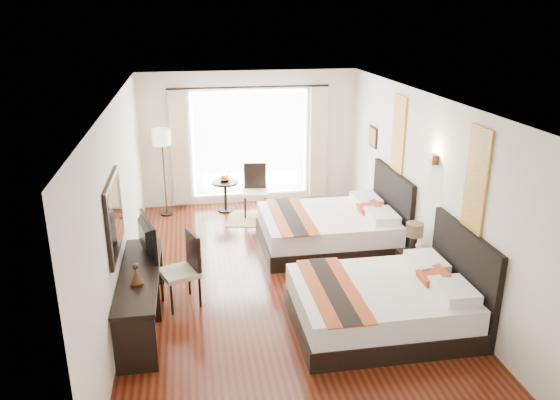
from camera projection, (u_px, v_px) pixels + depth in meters
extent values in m
cube|color=#3B110A|center=(280.00, 281.00, 8.40)|extent=(4.50, 7.50, 0.01)
cube|color=white|center=(280.00, 99.00, 7.48)|extent=(4.50, 7.50, 0.02)
cube|color=silver|center=(425.00, 187.00, 8.29)|extent=(0.01, 7.50, 2.80)
cube|color=silver|center=(121.00, 204.00, 7.58)|extent=(0.01, 7.50, 2.80)
cube|color=silver|center=(250.00, 139.00, 11.42)|extent=(4.50, 0.01, 2.80)
cube|color=silver|center=(357.00, 340.00, 4.45)|extent=(4.50, 0.01, 2.80)
cube|color=white|center=(250.00, 143.00, 11.44)|extent=(2.40, 0.02, 2.20)
cube|color=white|center=(250.00, 144.00, 11.38)|extent=(2.30, 0.02, 2.10)
cube|color=#C1AD95|center=(180.00, 148.00, 11.12)|extent=(0.35, 0.14, 2.35)
cube|color=#C1AD95|center=(318.00, 143.00, 11.58)|extent=(0.35, 0.14, 2.35)
cube|color=brown|center=(476.00, 180.00, 6.76)|extent=(0.03, 0.50, 1.35)
cube|color=brown|center=(399.00, 135.00, 9.18)|extent=(0.03, 0.50, 1.35)
cube|color=#3F2616|center=(433.00, 159.00, 7.83)|extent=(0.10, 0.14, 0.14)
cube|color=black|center=(114.00, 216.00, 6.73)|extent=(0.04, 1.25, 0.95)
cube|color=white|center=(116.00, 215.00, 6.73)|extent=(0.01, 1.12, 0.82)
cube|color=black|center=(377.00, 317.00, 7.17)|extent=(2.21, 1.72, 0.27)
cube|color=white|center=(379.00, 297.00, 7.07)|extent=(2.15, 1.68, 0.32)
cube|color=black|center=(463.00, 275.00, 7.19)|extent=(0.08, 1.72, 1.29)
cube|color=#983218|center=(333.00, 289.00, 6.92)|extent=(0.59, 1.78, 0.02)
cube|color=black|center=(326.00, 239.00, 9.58)|extent=(2.27, 1.77, 0.28)
cube|color=white|center=(327.00, 223.00, 9.48)|extent=(2.21, 1.73, 0.33)
cube|color=black|center=(392.00, 207.00, 9.60)|extent=(0.08, 1.77, 1.33)
cube|color=#983218|center=(291.00, 216.00, 9.32)|extent=(0.61, 1.83, 0.02)
cube|color=black|center=(412.00, 267.00, 8.36)|extent=(0.37, 0.46, 0.44)
cylinder|color=black|center=(413.00, 242.00, 8.28)|extent=(0.11, 0.11, 0.22)
cylinder|color=#3A2D1C|center=(415.00, 230.00, 8.22)|extent=(0.26, 0.26, 0.20)
imported|color=black|center=(419.00, 250.00, 8.13)|extent=(0.16, 0.16, 0.13)
cube|color=black|center=(141.00, 298.00, 7.15)|extent=(0.50, 2.20, 0.76)
imported|color=black|center=(142.00, 237.00, 7.46)|extent=(0.34, 0.89, 0.51)
cube|color=beige|center=(180.00, 273.00, 7.60)|extent=(0.62, 0.62, 0.06)
cube|color=black|center=(193.00, 250.00, 7.60)|extent=(0.21, 0.45, 0.54)
cylinder|color=black|center=(167.00, 214.00, 11.13)|extent=(0.27, 0.27, 0.03)
cylinder|color=#3F2616|center=(165.00, 178.00, 10.88)|extent=(0.03, 0.03, 1.50)
cylinder|color=beige|center=(162.00, 137.00, 10.61)|extent=(0.36, 0.36, 0.31)
cylinder|color=black|center=(226.00, 196.00, 11.25)|extent=(0.55, 0.55, 0.63)
imported|color=#453118|center=(225.00, 180.00, 11.17)|extent=(0.29, 0.29, 0.06)
cube|color=beige|center=(255.00, 193.00, 10.94)|extent=(0.54, 0.54, 0.06)
cube|color=black|center=(255.00, 176.00, 11.04)|extent=(0.45, 0.11, 0.54)
cube|color=tan|center=(260.00, 219.00, 10.87)|extent=(1.48, 1.16, 0.01)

